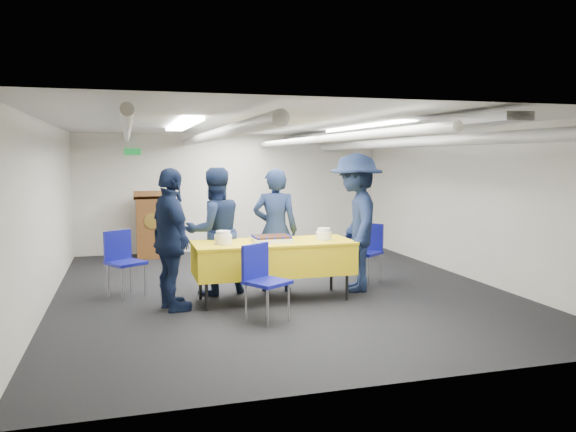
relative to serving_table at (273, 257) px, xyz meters
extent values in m
plane|color=black|center=(0.22, 0.59, -0.56)|extent=(7.00, 7.00, 0.00)
cube|color=beige|center=(0.22, 4.08, 0.59)|extent=(6.00, 0.02, 2.30)
cube|color=beige|center=(-2.77, 0.59, 0.59)|extent=(0.02, 7.00, 2.30)
cube|color=beige|center=(3.21, 0.59, 0.59)|extent=(0.02, 7.00, 2.30)
cube|color=silver|center=(0.22, 0.59, 1.73)|extent=(6.00, 7.00, 0.02)
cylinder|color=silver|center=(-1.78, 0.59, 1.62)|extent=(0.10, 6.90, 0.10)
cylinder|color=silver|center=(-0.68, 0.59, 1.58)|extent=(0.14, 6.90, 0.14)
cylinder|color=silver|center=(0.82, 0.59, 1.54)|extent=(0.10, 6.90, 0.10)
cylinder|color=silver|center=(2.12, 0.59, 1.50)|extent=(0.14, 6.90, 0.14)
cube|color=gray|center=(1.42, 0.59, 1.64)|extent=(0.28, 6.90, 0.08)
cube|color=white|center=(-1.08, 0.59, 1.71)|extent=(0.25, 2.60, 0.04)
cube|color=white|center=(1.52, 0.59, 1.71)|extent=(0.25, 2.60, 0.04)
cube|color=#0C591E|center=(-1.68, 4.06, 1.39)|extent=(0.30, 0.04, 0.12)
cylinder|color=black|center=(-0.91, -0.29, -0.38)|extent=(0.04, 0.04, 0.36)
cylinder|color=black|center=(0.91, -0.29, -0.38)|extent=(0.04, 0.04, 0.36)
cylinder|color=black|center=(-0.91, 0.29, -0.38)|extent=(0.04, 0.04, 0.36)
cylinder|color=black|center=(0.91, 0.29, -0.38)|extent=(0.04, 0.04, 0.36)
cube|color=yellow|center=(0.00, 0.00, -0.01)|extent=(2.04, 0.80, 0.39)
cube|color=yellow|center=(0.00, 0.00, 0.20)|extent=(2.06, 0.82, 0.03)
cube|color=white|center=(-0.03, -0.04, 0.24)|extent=(0.47, 0.38, 0.06)
cube|color=black|center=(-0.03, -0.04, 0.28)|extent=(0.45, 0.36, 0.02)
sphere|color=#101895|center=(-0.24, -0.21, 0.28)|extent=(0.04, 0.04, 0.04)
sphere|color=#101895|center=(-0.24, 0.13, 0.28)|extent=(0.04, 0.04, 0.04)
sphere|color=#101895|center=(-0.14, -0.21, 0.28)|extent=(0.04, 0.04, 0.04)
sphere|color=#101895|center=(-0.14, 0.13, 0.28)|extent=(0.04, 0.04, 0.04)
sphere|color=#101895|center=(-0.03, -0.21, 0.28)|extent=(0.04, 0.04, 0.04)
sphere|color=#101895|center=(-0.03, 0.13, 0.28)|extent=(0.04, 0.04, 0.04)
sphere|color=#101895|center=(0.07, -0.21, 0.28)|extent=(0.04, 0.04, 0.04)
sphere|color=#101895|center=(0.07, 0.13, 0.28)|extent=(0.04, 0.04, 0.04)
sphere|color=#101895|center=(0.17, -0.21, 0.28)|extent=(0.04, 0.04, 0.04)
sphere|color=#101895|center=(0.17, 0.13, 0.28)|extent=(0.04, 0.04, 0.04)
sphere|color=#101895|center=(-0.26, -0.13, 0.28)|extent=(0.04, 0.04, 0.04)
sphere|color=#101895|center=(0.19, -0.13, 0.28)|extent=(0.04, 0.04, 0.04)
sphere|color=#101895|center=(-0.26, -0.04, 0.28)|extent=(0.04, 0.04, 0.04)
sphere|color=#101895|center=(0.19, -0.04, 0.28)|extent=(0.04, 0.04, 0.04)
sphere|color=#101895|center=(-0.26, 0.04, 0.28)|extent=(0.04, 0.04, 0.04)
sphere|color=#101895|center=(0.19, 0.04, 0.28)|extent=(0.04, 0.04, 0.04)
cylinder|color=white|center=(-0.66, -0.05, 0.27)|extent=(0.22, 0.22, 0.12)
cylinder|color=white|center=(-0.66, -0.05, 0.35)|extent=(0.18, 0.18, 0.05)
cylinder|color=white|center=(0.67, -0.05, 0.26)|extent=(0.20, 0.20, 0.11)
cylinder|color=white|center=(0.67, -0.05, 0.34)|extent=(0.17, 0.17, 0.05)
cube|color=brown|center=(-1.38, 3.64, -0.01)|extent=(0.55, 0.45, 1.10)
cube|color=brown|center=(-1.38, 3.61, 0.59)|extent=(0.62, 0.53, 0.21)
cylinder|color=gold|center=(-1.38, 3.41, 0.14)|extent=(0.28, 0.02, 0.28)
cylinder|color=gray|center=(-0.36, -1.15, -0.34)|extent=(0.02, 0.02, 0.43)
cylinder|color=gray|center=(-0.07, -0.96, -0.34)|extent=(0.02, 0.02, 0.43)
cylinder|color=gray|center=(-0.54, -0.86, -0.34)|extent=(0.02, 0.02, 0.43)
cylinder|color=gray|center=(-0.25, -0.68, -0.34)|extent=(0.02, 0.02, 0.43)
cube|color=navy|center=(-0.31, -0.91, -0.11)|extent=(0.58, 0.58, 0.04)
cube|color=navy|center=(-0.41, -0.75, 0.11)|extent=(0.36, 0.25, 0.40)
cylinder|color=gray|center=(1.30, 0.63, -0.34)|extent=(0.02, 0.02, 0.43)
cylinder|color=gray|center=(1.50, 0.35, -0.34)|extent=(0.02, 0.02, 0.43)
cylinder|color=gray|center=(1.57, 0.83, -0.34)|extent=(0.02, 0.02, 0.43)
cylinder|color=gray|center=(1.77, 0.55, -0.34)|extent=(0.02, 0.02, 0.43)
cube|color=navy|center=(1.54, 0.59, -0.11)|extent=(0.59, 0.59, 0.04)
cube|color=navy|center=(1.69, 0.70, 0.11)|extent=(0.27, 0.35, 0.40)
cylinder|color=gray|center=(-1.89, 0.50, -0.34)|extent=(0.02, 0.02, 0.43)
cylinder|color=gray|center=(-1.60, 0.68, -0.34)|extent=(0.02, 0.02, 0.43)
cylinder|color=gray|center=(-2.07, 0.79, -0.34)|extent=(0.02, 0.02, 0.43)
cylinder|color=gray|center=(-1.78, 0.97, -0.34)|extent=(0.02, 0.02, 0.43)
cube|color=navy|center=(-1.83, 0.73, -0.11)|extent=(0.58, 0.58, 0.04)
cube|color=navy|center=(-1.94, 0.90, 0.11)|extent=(0.36, 0.25, 0.40)
imported|color=black|center=(0.16, 0.49, 0.29)|extent=(0.72, 0.59, 1.70)
imported|color=black|center=(-0.68, 0.55, 0.30)|extent=(0.96, 0.82, 1.71)
imported|color=black|center=(-1.30, -0.13, 0.30)|extent=(0.67, 1.09, 1.73)
imported|color=black|center=(1.24, 0.21, 0.39)|extent=(1.04, 1.39, 1.90)
camera|label=1|loc=(-1.79, -6.92, 1.29)|focal=35.00mm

